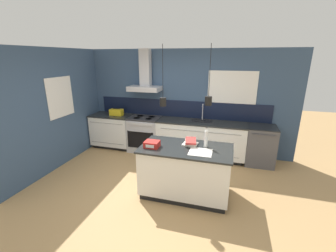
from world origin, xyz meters
The scene contains 13 objects.
ground_plane centered at (0.00, 0.00, 0.00)m, with size 16.00×16.00×0.00m, color tan.
wall_back centered at (-0.05, 2.00, 1.35)m, with size 5.60×2.14×2.60m.
wall_left centered at (-2.43, 0.70, 1.30)m, with size 0.08×3.80×2.60m.
counter_run_left centered at (-1.82, 1.69, 0.46)m, with size 1.11×0.64×0.91m.
counter_run_sink centered at (0.60, 1.69, 0.46)m, with size 2.15×0.64×1.31m.
oven_range centered at (-0.87, 1.69, 0.46)m, with size 0.80×0.66×0.91m.
dishwasher centered at (1.98, 1.69, 0.46)m, with size 0.63×0.65×0.91m.
kitchen_island centered at (0.58, 0.02, 0.46)m, with size 1.58×0.87×0.91m.
bottle_on_island centered at (0.90, 0.13, 1.06)m, with size 0.07×0.07×0.36m.
book_stack centered at (0.62, 0.17, 0.95)m, with size 0.27×0.36×0.09m.
red_supply_box centered at (0.00, -0.13, 0.96)m, with size 0.25×0.21×0.10m.
paper_pile centered at (0.84, -0.12, 0.91)m, with size 0.38×0.35×0.01m.
yellow_toolbox centered at (-1.67, 1.69, 0.99)m, with size 0.34×0.18×0.19m.
Camera 1 is at (1.27, -3.52, 2.41)m, focal length 24.00 mm.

